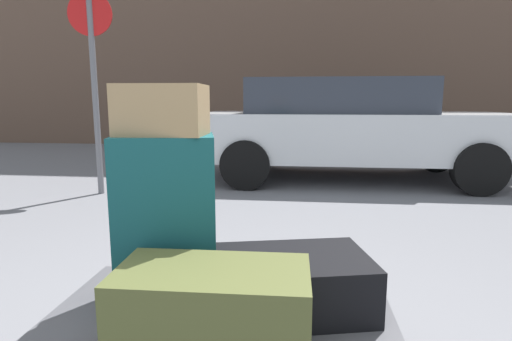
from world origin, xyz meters
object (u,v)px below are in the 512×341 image
luggage_cart (218,339)px  no_parking_sign (94,72)px  suitcase_teal_rear_left (166,220)px  parked_car (348,127)px  duffel_bag_olive_rear_right (213,312)px  duffel_bag_tan_topmost_pile (162,110)px  bollard_kerb_near (436,147)px  suitcase_black_stacked_top (291,283)px

luggage_cart → no_parking_sign: 4.16m
suitcase_teal_rear_left → parked_car: parked_car is taller
duffel_bag_olive_rear_right → duffel_bag_tan_topmost_pile: duffel_bag_tan_topmost_pile is taller
duffel_bag_olive_rear_right → duffel_bag_tan_topmost_pile: 0.74m
duffel_bag_tan_topmost_pile → bollard_kerb_near: duffel_bag_tan_topmost_pile is taller
suitcase_teal_rear_left → duffel_bag_olive_rear_right: size_ratio=1.11×
suitcase_black_stacked_top → no_parking_sign: no_parking_sign is taller
bollard_kerb_near → no_parking_sign: (-4.80, -2.84, 1.15)m
luggage_cart → suitcase_teal_rear_left: 0.48m
parked_car → bollard_kerb_near: parked_car is taller
duffel_bag_olive_rear_right → duffel_bag_tan_topmost_pile: size_ratio=1.88×
suitcase_teal_rear_left → no_parking_sign: 3.83m
bollard_kerb_near → suitcase_black_stacked_top: bearing=-111.4°
suitcase_teal_rear_left → suitcase_black_stacked_top: suitcase_teal_rear_left is taller
suitcase_black_stacked_top → no_parking_sign: (-2.43, 3.22, 1.02)m
parked_car → duffel_bag_tan_topmost_pile: bearing=-104.4°
luggage_cart → duffel_bag_tan_topmost_pile: duffel_bag_tan_topmost_pile is taller
duffel_bag_olive_rear_right → no_parking_sign: bearing=120.6°
luggage_cart → suitcase_black_stacked_top: suitcase_black_stacked_top is taller
luggage_cart → no_parking_sign: no_parking_sign is taller
duffel_bag_olive_rear_right → suitcase_black_stacked_top: bearing=52.0°
bollard_kerb_near → luggage_cart: bearing=-113.0°
suitcase_black_stacked_top → bollard_kerb_near: bearing=55.5°
luggage_cart → parked_car: bearing=78.7°
suitcase_black_stacked_top → duffel_bag_olive_rear_right: bearing=-139.9°
suitcase_teal_rear_left → duffel_bag_tan_topmost_pile: (0.00, 0.00, 0.42)m
suitcase_black_stacked_top → duffel_bag_tan_topmost_pile: 0.81m
duffel_bag_olive_rear_right → no_parking_sign: 4.27m
luggage_cart → duffel_bag_olive_rear_right: duffel_bag_olive_rear_right is taller
duffel_bag_tan_topmost_pile → no_parking_sign: 3.76m
parked_car → no_parking_sign: 3.42m
suitcase_teal_rear_left → no_parking_sign: bearing=106.9°
duffel_bag_olive_rear_right → bollard_kerb_near: bollard_kerb_near is taller
duffel_bag_olive_rear_right → suitcase_black_stacked_top: 0.39m
suitcase_teal_rear_left → parked_car: bearing=61.3°
suitcase_teal_rear_left → bollard_kerb_near: 6.70m
luggage_cart → suitcase_black_stacked_top: size_ratio=2.20×
parked_car → bollard_kerb_near: 2.35m
duffel_bag_tan_topmost_pile → bollard_kerb_near: bearing=62.3°
suitcase_teal_rear_left → bollard_kerb_near: (2.86, 6.05, -0.36)m
duffel_bag_olive_rear_right → suitcase_black_stacked_top: size_ratio=1.01×
duffel_bag_olive_rear_right → no_parking_sign: (-2.19, 3.53, 0.98)m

